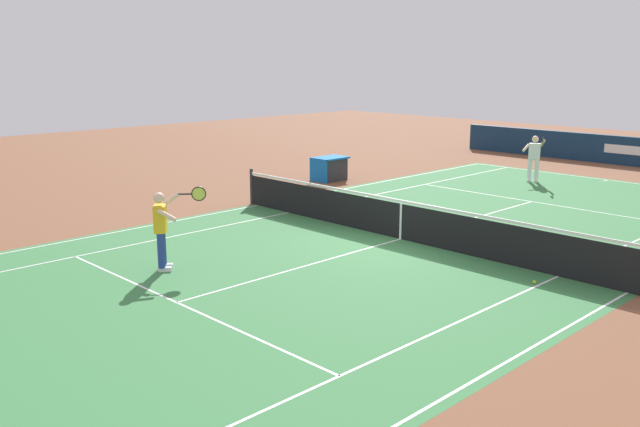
# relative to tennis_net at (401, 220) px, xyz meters

# --- Properties ---
(ground_plane) EXTENTS (60.00, 60.00, 0.00)m
(ground_plane) POSITION_rel_tennis_net_xyz_m (0.00, 0.00, -0.49)
(ground_plane) COLOR brown
(court_slab) EXTENTS (24.20, 11.40, 0.00)m
(court_slab) POSITION_rel_tennis_net_xyz_m (0.00, 0.00, -0.49)
(court_slab) COLOR #387A42
(court_slab) RESTS_ON ground_plane
(court_line_markings) EXTENTS (23.85, 11.05, 0.01)m
(court_line_markings) POSITION_rel_tennis_net_xyz_m (0.00, 0.00, -0.49)
(court_line_markings) COLOR white
(court_line_markings) RESTS_ON ground_plane
(tennis_net) EXTENTS (0.10, 11.70, 1.08)m
(tennis_net) POSITION_rel_tennis_net_xyz_m (0.00, 0.00, 0.00)
(tennis_net) COLOR #2D2D33
(tennis_net) RESTS_ON ground_plane
(tennis_player_near) EXTENTS (1.16, 0.75, 1.70)m
(tennis_player_near) POSITION_rel_tennis_net_xyz_m (5.48, -1.89, 0.44)
(tennis_player_near) COLOR navy
(tennis_player_near) RESTS_ON ground_plane
(tennis_player_far) EXTENTS (0.93, 0.93, 1.70)m
(tennis_player_far) POSITION_rel_tennis_net_xyz_m (-9.59, -1.73, 0.44)
(tennis_player_far) COLOR white
(tennis_player_far) RESTS_ON ground_plane
(tennis_ball) EXTENTS (0.07, 0.07, 0.07)m
(tennis_ball) POSITION_rel_tennis_net_xyz_m (0.77, 4.00, -0.46)
(tennis_ball) COLOR #CCE01E
(tennis_ball) RESTS_ON ground_plane
(equipment_cart_tarped) EXTENTS (1.25, 0.84, 0.85)m
(equipment_cart_tarped) POSITION_rel_tennis_net_xyz_m (-4.59, -7.04, -0.05)
(equipment_cart_tarped) COLOR #2D2D33
(equipment_cart_tarped) RESTS_ON ground_plane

